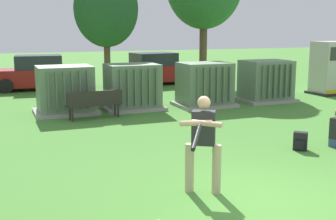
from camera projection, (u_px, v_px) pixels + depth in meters
ground_plane at (260, 203)px, 7.46m from camera, size 96.00×96.00×0.00m
transformer_west at (65, 90)px, 15.11m from camera, size 2.10×1.70×1.62m
transformer_mid_west at (132, 87)px, 15.91m from camera, size 2.10×1.70×1.62m
transformer_mid_east at (205, 85)px, 16.54m from camera, size 2.10×1.70×1.62m
transformer_east at (266, 81)px, 17.65m from camera, size 2.10×1.70×1.62m
generator_enclosure at (331, 68)px, 19.47m from camera, size 1.60×1.40×2.30m
park_bench at (95, 102)px, 14.23m from camera, size 1.83×0.60×0.92m
batter at (203, 140)px, 7.71m from camera, size 1.09×1.48×1.74m
backpack at (300, 141)px, 10.65m from camera, size 0.38×0.38×0.44m
tree_center_left at (106, 9)px, 19.43m from camera, size 2.81×2.81×5.37m
parked_car_left_of_center at (37, 74)px, 20.98m from camera, size 4.35×2.23×1.62m
parked_car_right_of_center at (152, 70)px, 22.89m from camera, size 4.38×2.32×1.62m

